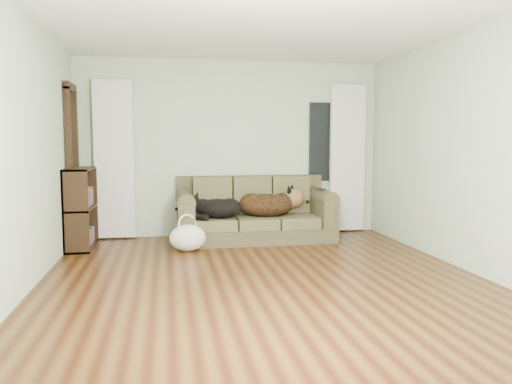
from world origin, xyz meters
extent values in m
plane|color=#331508|center=(0.00, 0.00, 0.00)|extent=(5.00, 5.00, 0.00)
plane|color=white|center=(0.00, 0.00, 2.60)|extent=(5.00, 5.00, 0.00)
cube|color=#A7B79F|center=(0.00, 2.50, 1.30)|extent=(4.50, 0.04, 2.60)
cube|color=#A7B79F|center=(-2.25, 0.00, 1.30)|extent=(0.04, 5.00, 2.60)
cube|color=#A7B79F|center=(2.25, 0.00, 1.30)|extent=(0.04, 5.00, 2.60)
cube|color=silver|center=(-1.70, 2.42, 1.15)|extent=(0.55, 0.08, 2.25)
cube|color=silver|center=(1.80, 2.42, 1.15)|extent=(0.55, 0.08, 2.25)
cube|color=black|center=(1.45, 2.47, 1.40)|extent=(0.50, 0.03, 1.20)
cube|color=black|center=(-2.20, 2.05, 1.05)|extent=(0.07, 0.60, 2.10)
cube|color=#3C3A29|center=(0.27, 1.97, 0.45)|extent=(2.18, 0.94, 0.89)
ellipsoid|color=black|center=(-0.31, 1.88, 0.48)|extent=(0.77, 0.65, 0.28)
ellipsoid|color=black|center=(0.46, 1.96, 0.49)|extent=(0.89, 0.71, 0.35)
cube|color=black|center=(1.19, 1.84, 0.73)|extent=(0.13, 0.18, 0.02)
ellipsoid|color=silver|center=(-0.71, 1.42, 0.16)|extent=(0.57, 0.51, 0.34)
cube|color=black|center=(-2.09, 1.88, 0.50)|extent=(0.42, 0.88, 1.06)
camera|label=1|loc=(-0.96, -4.95, 1.40)|focal=35.00mm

